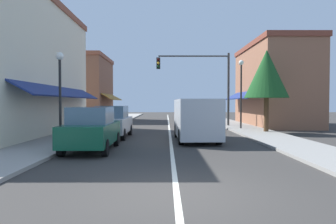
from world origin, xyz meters
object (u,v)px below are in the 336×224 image
Objects in this scene: traffic_signal_mast_arm at (204,76)px; parked_car_nearest_left at (92,129)px; parked_car_second_left at (113,122)px; van_in_lane at (196,118)px; tree_right_near at (267,74)px; street_lamp_left_near at (60,81)px; street_lamp_right_mid at (241,83)px.

parked_car_nearest_left is at bearing -115.56° from traffic_signal_mast_arm.
van_in_lane is at bearing -15.63° from parked_car_second_left.
parked_car_nearest_left is at bearing -142.32° from tree_right_near.
traffic_signal_mast_arm is at bearing 79.10° from van_in_lane.
traffic_signal_mast_arm reaches higher than parked_car_second_left.
traffic_signal_mast_arm is (6.01, 12.58, 3.23)m from parked_car_nearest_left.
van_in_lane is at bearing -99.21° from traffic_signal_mast_arm.
street_lamp_left_near is at bearing -168.30° from van_in_lane.
street_lamp_right_mid is at bearing 37.17° from street_lamp_left_near.
street_lamp_right_mid is at bearing -51.08° from traffic_signal_mast_arm.
van_in_lane is at bearing -141.89° from tree_right_near.
parked_car_nearest_left is 0.78× the size of tree_right_near.
traffic_signal_mast_arm is at bearing 53.17° from parked_car_second_left.
street_lamp_right_mid is 0.94× the size of tree_right_near.
tree_right_near is (3.36, -5.34, -0.35)m from traffic_signal_mast_arm.
tree_right_near is at bearing 37.16° from parked_car_nearest_left.
street_lamp_left_near is at bearing -142.83° from street_lamp_right_mid.
traffic_signal_mast_arm is 3.80m from street_lamp_right_mid.
street_lamp_right_mid is (2.34, -2.89, -0.77)m from traffic_signal_mast_arm.
street_lamp_right_mid is (8.33, 4.93, 2.46)m from parked_car_second_left.
van_in_lane is 6.85m from street_lamp_left_near.
parked_car_second_left is at bearing -127.48° from traffic_signal_mast_arm.
parked_car_nearest_left is 13.02m from street_lamp_right_mid.
street_lamp_left_near is (-1.93, -2.85, 2.05)m from parked_car_second_left.
street_lamp_left_near is (-6.44, -1.53, 1.78)m from van_in_lane.
van_in_lane is at bearing 36.70° from parked_car_nearest_left.
traffic_signal_mast_arm is (5.99, 7.82, 3.23)m from parked_car_second_left.
van_in_lane reaches higher than parked_car_nearest_left.
tree_right_near is (9.38, 7.24, 2.88)m from parked_car_nearest_left.
traffic_signal_mast_arm is at bearing 63.93° from parked_car_nearest_left.
street_lamp_right_mid reaches higher than parked_car_second_left.
street_lamp_right_mid reaches higher than van_in_lane.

